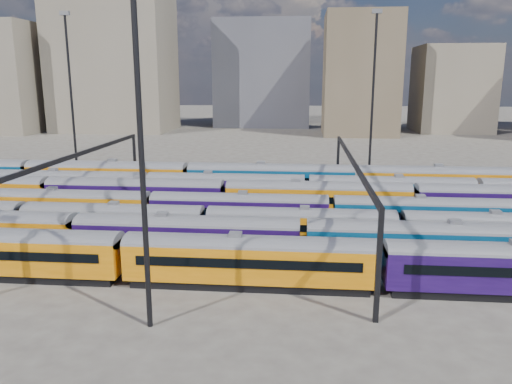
{
  "coord_description": "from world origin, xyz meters",
  "views": [
    {
      "loc": [
        4.81,
        -51.53,
        16.09
      ],
      "look_at": [
        -0.47,
        5.39,
        3.0
      ],
      "focal_mm": 35.0,
      "sensor_mm": 36.0,
      "label": 1
    }
  ],
  "objects": [
    {
      "name": "rake_3",
      "position": [
        -11.58,
        0.0,
        2.52
      ],
      "size": [
        116.94,
        2.85,
        4.79
      ],
      "color": "black",
      "rests_on": "ground"
    },
    {
      "name": "mast_1",
      "position": [
        -30.0,
        22.0,
        13.97
      ],
      "size": [
        1.4,
        0.5,
        25.6
      ],
      "color": "black",
      "rests_on": "ground"
    },
    {
      "name": "rake_5",
      "position": [
        -4.78,
        10.0,
        2.65
      ],
      "size": [
        102.42,
        3.0,
        5.05
      ],
      "color": "black",
      "rests_on": "ground"
    },
    {
      "name": "ground",
      "position": [
        0.0,
        0.0,
        0.0
      ],
      "size": [
        500.0,
        500.0,
        0.0
      ],
      "primitive_type": "plane",
      "color": "#47423C",
      "rests_on": "ground"
    },
    {
      "name": "mast_2",
      "position": [
        -5.0,
        -22.0,
        13.97
      ],
      "size": [
        1.4,
        0.5,
        25.6
      ],
      "color": "black",
      "rests_on": "ground"
    },
    {
      "name": "rake_4",
      "position": [
        -14.93,
        5.0,
        2.79
      ],
      "size": [
        151.04,
        3.15,
        5.32
      ],
      "color": "black",
      "rests_on": "ground"
    },
    {
      "name": "rake_6",
      "position": [
        12.13,
        15.0,
        2.97
      ],
      "size": [
        137.33,
        3.35,
        5.65
      ],
      "color": "black",
      "rests_on": "ground"
    },
    {
      "name": "gantry_1",
      "position": [
        -20.0,
        0.0,
        6.79
      ],
      "size": [
        0.35,
        40.35,
        8.03
      ],
      "color": "black",
      "rests_on": "ground"
    },
    {
      "name": "mast_3",
      "position": [
        15.0,
        24.0,
        13.97
      ],
      "size": [
        1.4,
        0.5,
        25.6
      ],
      "color": "black",
      "rests_on": "ground"
    },
    {
      "name": "rake_1",
      "position": [
        -15.39,
        -10.0,
        2.63
      ],
      "size": [
        122.24,
        2.98,
        5.02
      ],
      "color": "black",
      "rests_on": "ground"
    },
    {
      "name": "rake_2",
      "position": [
        -4.51,
        -5.0,
        2.4
      ],
      "size": [
        111.62,
        2.72,
        4.57
      ],
      "color": "black",
      "rests_on": "ground"
    },
    {
      "name": "gantry_2",
      "position": [
        10.0,
        0.0,
        6.79
      ],
      "size": [
        0.35,
        40.35,
        8.03
      ],
      "color": "black",
      "rests_on": "ground"
    }
  ]
}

